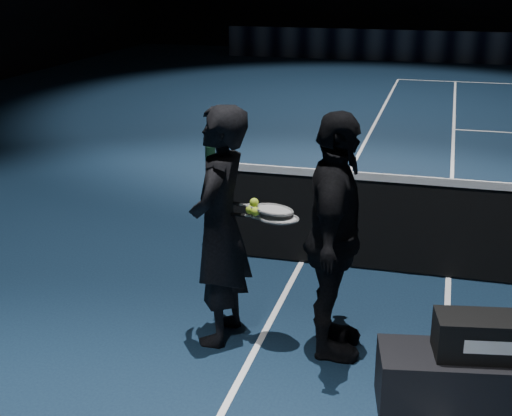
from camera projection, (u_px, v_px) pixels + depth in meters
The scene contains 9 objects.
net_post_left at pixel (211, 201), 6.95m from camera, with size 0.10×0.10×1.10m, color black.
player_bench at pixel (484, 383), 4.56m from camera, with size 1.34×0.45×0.40m, color black.
racket_bag at pixel (489, 336), 4.45m from camera, with size 0.67×0.29×0.27m, color black.
bag_signature at pixel (490, 348), 4.32m from camera, with size 0.31×0.00×0.09m, color white.
player_a at pixel (220, 227), 5.25m from camera, with size 0.66×0.43×1.81m, color black.
player_b at pixel (334, 238), 5.04m from camera, with size 1.06×0.44×1.81m, color black.
racket_lower at pixel (279, 219), 5.10m from camera, with size 0.68×0.22×0.03m, color black, non-canonical shape.
racket_upper at pixel (274, 210), 5.14m from camera, with size 0.68×0.22×0.03m, color black, non-canonical shape.
tennis_balls at pixel (253, 208), 5.14m from camera, with size 0.12×0.10×0.12m, color #D8F133, non-canonical shape.
Camera 1 is at (-4.26, -6.25, 2.75)m, focal length 50.00 mm.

